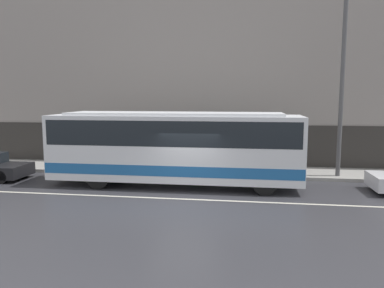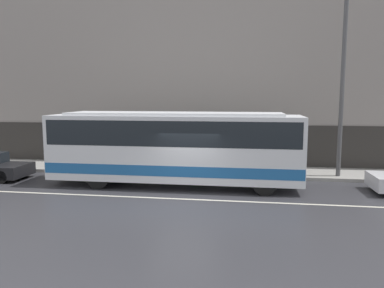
% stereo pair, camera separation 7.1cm
% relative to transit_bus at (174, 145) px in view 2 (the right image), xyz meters
% --- Properties ---
extents(ground_plane, '(60.00, 60.00, 0.00)m').
position_rel_transit_bus_xyz_m(ground_plane, '(0.85, -2.19, -1.86)').
color(ground_plane, '#333338').
extents(sidewalk, '(60.00, 2.87, 0.16)m').
position_rel_transit_bus_xyz_m(sidewalk, '(0.85, 3.24, -1.78)').
color(sidewalk, gray).
rests_on(sidewalk, ground_plane).
extents(building_facade, '(60.00, 0.35, 9.76)m').
position_rel_transit_bus_xyz_m(building_facade, '(0.85, 4.82, 2.84)').
color(building_facade, gray).
rests_on(building_facade, ground_plane).
extents(lane_stripe, '(54.00, 0.14, 0.01)m').
position_rel_transit_bus_xyz_m(lane_stripe, '(0.85, -2.19, -1.86)').
color(lane_stripe, beige).
rests_on(lane_stripe, ground_plane).
extents(transit_bus, '(11.14, 2.55, 3.30)m').
position_rel_transit_bus_xyz_m(transit_bus, '(0.00, 0.00, 0.00)').
color(transit_bus, silver).
rests_on(transit_bus, ground_plane).
extents(utility_pole_near, '(0.20, 0.20, 8.59)m').
position_rel_transit_bus_xyz_m(utility_pole_near, '(7.61, 2.46, 2.60)').
color(utility_pole_near, '#4C4C4F').
rests_on(utility_pole_near, sidewalk).
extents(pedestrian_waiting, '(0.36, 0.36, 1.77)m').
position_rel_transit_bus_xyz_m(pedestrian_waiting, '(0.51, 2.70, -0.86)').
color(pedestrian_waiting, '#1E5933').
rests_on(pedestrian_waiting, sidewalk).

